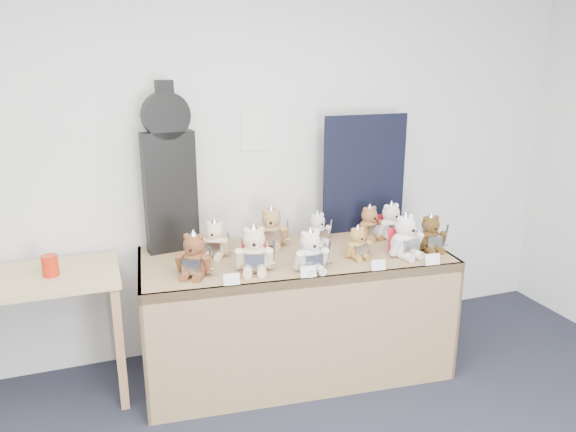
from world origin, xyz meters
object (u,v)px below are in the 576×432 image
object	(u,v)px
display_table	(298,284)
teddy_front_right	(358,244)
teddy_front_left	(254,251)
teddy_front_far_right	(405,238)
teddy_front_end	(430,235)
teddy_back_right	(370,224)
teddy_front_centre	(311,252)
red_cup	(50,266)
teddy_back_centre_right	(318,229)
teddy_front_far_left	(194,257)
side_table	(32,297)
teddy_back_centre_left	(271,229)
teddy_back_end	(391,223)
teddy_back_left	(215,240)
guitar_case	(169,170)

from	to	relation	value
display_table	teddy_front_right	xyz separation A→B (m)	(0.36, -0.11, 0.27)
teddy_front_left	teddy_front_far_right	bearing A→B (deg)	10.70
teddy_front_end	teddy_back_right	size ratio (longest dim) A/B	1.03
teddy_front_centre	teddy_front_end	xyz separation A→B (m)	(0.87, 0.06, -0.01)
red_cup	teddy_back_centre_right	world-z (taller)	teddy_back_centre_right
display_table	red_cup	world-z (taller)	red_cup
teddy_front_left	teddy_front_end	size ratio (longest dim) A/B	1.16
red_cup	teddy_front_centre	bearing A→B (deg)	-16.24
teddy_front_far_left	teddy_front_centre	bearing A→B (deg)	14.33
display_table	side_table	xyz separation A→B (m)	(-1.58, 0.24, 0.05)
side_table	teddy_back_centre_left	xyz separation A→B (m)	(1.49, 0.04, 0.24)
teddy_front_centre	teddy_back_centre_left	size ratio (longest dim) A/B	0.95
teddy_front_centre	teddy_back_end	distance (m)	0.84
teddy_front_left	teddy_back_centre_left	bearing A→B (deg)	74.25
teddy_front_centre	teddy_front_far_left	bearing A→B (deg)	166.56
teddy_front_far_left	teddy_front_left	bearing A→B (deg)	19.41
teddy_front_centre	teddy_front_far_right	world-z (taller)	teddy_front_far_right
red_cup	teddy_back_centre_left	distance (m)	1.37
teddy_front_far_left	teddy_back_right	world-z (taller)	teddy_front_far_left
teddy_back_right	teddy_front_end	bearing A→B (deg)	-62.63
red_cup	side_table	bearing A→B (deg)	167.35
teddy_back_left	teddy_back_centre_left	distance (m)	0.40
teddy_front_far_left	teddy_front_right	world-z (taller)	teddy_front_far_left
teddy_front_far_left	teddy_back_end	bearing A→B (deg)	36.36
teddy_back_left	teddy_back_centre_right	size ratio (longest dim) A/B	1.11
guitar_case	teddy_back_end	xyz separation A→B (m)	(1.47, -0.27, -0.42)
red_cup	teddy_front_far_left	distance (m)	0.84
display_table	guitar_case	xyz separation A→B (m)	(-0.72, 0.43, 0.71)
red_cup	teddy_front_far_right	xyz separation A→B (m)	(2.11, -0.40, 0.06)
guitar_case	teddy_front_left	xyz separation A→B (m)	(0.39, -0.54, -0.41)
teddy_front_left	teddy_front_centre	size ratio (longest dim) A/B	1.09
teddy_front_left	red_cup	bearing A→B (deg)	179.82
teddy_back_left	red_cup	bearing A→B (deg)	-151.87
teddy_front_right	teddy_front_far_right	bearing A→B (deg)	-17.53
teddy_back_centre_left	teddy_back_right	world-z (taller)	teddy_back_centre_left
teddy_front_right	teddy_back_centre_left	distance (m)	0.59
side_table	teddy_back_end	distance (m)	2.34
side_table	teddy_front_far_right	distance (m)	2.28
teddy_back_right	guitar_case	bearing A→B (deg)	161.59
teddy_front_far_left	teddy_back_centre_right	world-z (taller)	teddy_front_far_left
teddy_back_centre_left	teddy_back_centre_right	size ratio (longest dim) A/B	1.25
red_cup	teddy_back_centre_left	xyz separation A→B (m)	(1.37, 0.07, 0.05)
guitar_case	teddy_back_left	xyz separation A→B (m)	(0.23, -0.21, -0.43)
red_cup	teddy_front_end	xyz separation A→B (m)	(2.33, -0.36, 0.04)
teddy_back_left	teddy_back_right	size ratio (longest dim) A/B	1.02
red_cup	teddy_front_far_left	bearing A→B (deg)	-18.65
teddy_back_end	teddy_front_far_left	bearing A→B (deg)	-177.26
display_table	teddy_front_right	world-z (taller)	teddy_front_right
teddy_front_centre	teddy_front_far_right	bearing A→B (deg)	2.18
teddy_front_end	teddy_back_centre_left	xyz separation A→B (m)	(-0.95, 0.43, 0.01)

